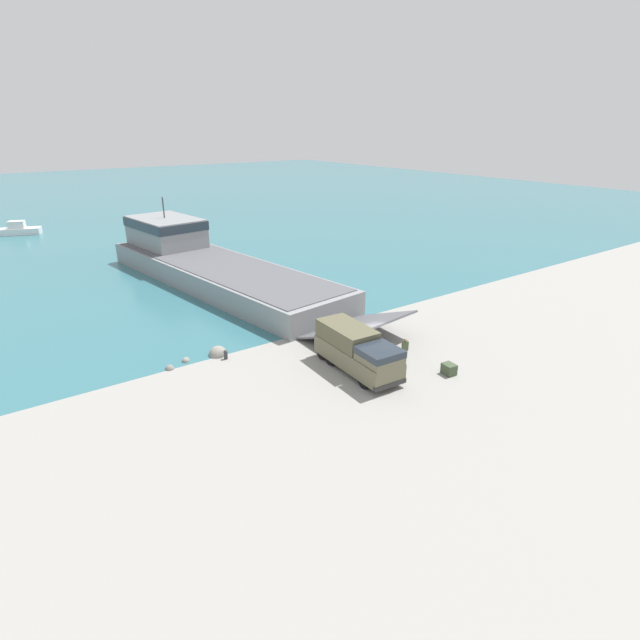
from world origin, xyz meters
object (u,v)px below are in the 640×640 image
object	(u,v)px
moored_boat_a	(15,230)
cargo_crate	(449,369)
landing_craft	(205,261)
mooring_bollard	(226,354)
military_truck	(358,350)
soldier_on_ramp	(405,348)

from	to	relation	value
moored_boat_a	cargo_crate	xyz separation A→B (m)	(18.84, -70.55, -0.33)
landing_craft	moored_boat_a	size ratio (longest dim) A/B	5.22
mooring_bollard	cargo_crate	distance (m)	15.91
landing_craft	mooring_bollard	world-z (taller)	landing_craft
military_truck	mooring_bollard	world-z (taller)	military_truck
soldier_on_ramp	mooring_bollard	xyz separation A→B (m)	(-10.38, 7.82, -0.66)
mooring_bollard	military_truck	bearing A→B (deg)	-46.42
mooring_bollard	moored_boat_a	bearing A→B (deg)	97.09
military_truck	moored_boat_a	size ratio (longest dim) A/B	0.96
cargo_crate	mooring_bollard	bearing A→B (deg)	135.96
landing_craft	soldier_on_ramp	world-z (taller)	landing_craft
soldier_on_ramp	mooring_bollard	size ratio (longest dim) A/B	2.53
soldier_on_ramp	cargo_crate	world-z (taller)	soldier_on_ramp
soldier_on_ramp	mooring_bollard	world-z (taller)	soldier_on_ramp
soldier_on_ramp	moored_boat_a	world-z (taller)	moored_boat_a
mooring_bollard	cargo_crate	world-z (taller)	cargo_crate
landing_craft	military_truck	distance (m)	26.97
moored_boat_a	cargo_crate	world-z (taller)	moored_boat_a
moored_boat_a	military_truck	bearing A→B (deg)	-147.92
landing_craft	soldier_on_ramp	distance (m)	28.00
landing_craft	cargo_crate	bearing A→B (deg)	-89.62
landing_craft	cargo_crate	distance (m)	31.37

